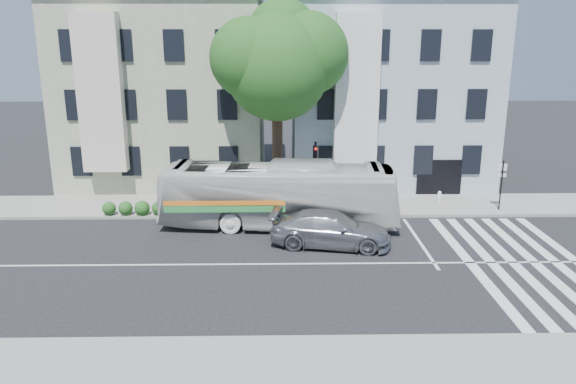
{
  "coord_description": "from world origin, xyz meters",
  "views": [
    {
      "loc": [
        0.05,
        -21.54,
        9.1
      ],
      "look_at": [
        0.47,
        2.48,
        2.4
      ],
      "focal_mm": 35.0,
      "sensor_mm": 36.0,
      "label": 1
    }
  ],
  "objects_px": {
    "fire_hydrant": "(439,196)",
    "traffic_signal": "(315,167)",
    "sedan": "(331,229)",
    "bus": "(279,195)"
  },
  "relations": [
    {
      "from": "sedan",
      "to": "bus",
      "type": "bearing_deg",
      "value": 50.36
    },
    {
      "from": "sedan",
      "to": "traffic_signal",
      "type": "relative_size",
      "value": 1.43
    },
    {
      "from": "sedan",
      "to": "fire_hydrant",
      "type": "bearing_deg",
      "value": -37.12
    },
    {
      "from": "sedan",
      "to": "traffic_signal",
      "type": "bearing_deg",
      "value": 13.88
    },
    {
      "from": "bus",
      "to": "fire_hydrant",
      "type": "bearing_deg",
      "value": -64.67
    },
    {
      "from": "fire_hydrant",
      "to": "traffic_signal",
      "type": "bearing_deg",
      "value": -172.49
    },
    {
      "from": "traffic_signal",
      "to": "sedan",
      "type": "bearing_deg",
      "value": -64.34
    },
    {
      "from": "sedan",
      "to": "fire_hydrant",
      "type": "distance_m",
      "value": 9.07
    },
    {
      "from": "sedan",
      "to": "fire_hydrant",
      "type": "height_order",
      "value": "sedan"
    },
    {
      "from": "fire_hydrant",
      "to": "sedan",
      "type": "bearing_deg",
      "value": -136.99
    }
  ]
}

